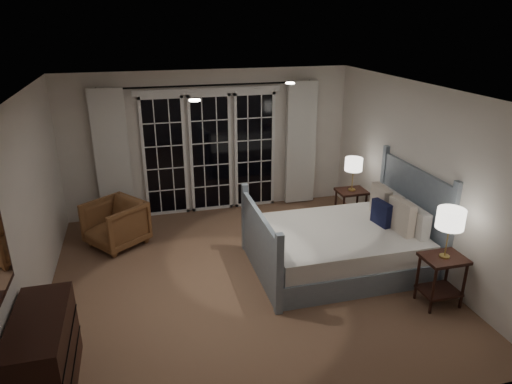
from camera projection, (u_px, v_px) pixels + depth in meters
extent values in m
plane|color=brown|center=(244.00, 278.00, 6.18)|extent=(5.00, 5.00, 0.00)
plane|color=silver|center=(242.00, 91.00, 5.28)|extent=(5.00, 5.00, 0.00)
cube|color=silver|center=(27.00, 212.00, 5.13)|extent=(0.02, 5.00, 2.50)
cube|color=silver|center=(418.00, 175.00, 6.33)|extent=(0.02, 5.00, 2.50)
cube|color=silver|center=(210.00, 142.00, 7.99)|extent=(5.00, 0.02, 2.50)
cube|color=silver|center=(318.00, 306.00, 3.48)|extent=(5.00, 0.02, 2.50)
cube|color=black|center=(165.00, 157.00, 7.84)|extent=(0.66, 0.02, 2.02)
cube|color=black|center=(211.00, 154.00, 8.03)|extent=(0.66, 0.02, 2.02)
cube|color=black|center=(254.00, 151.00, 8.22)|extent=(0.66, 0.02, 2.02)
cube|color=white|center=(208.00, 91.00, 7.62)|extent=(2.50, 0.04, 0.10)
cylinder|color=black|center=(209.00, 85.00, 7.54)|extent=(3.50, 0.03, 0.03)
cube|color=silver|center=(112.00, 157.00, 7.52)|extent=(0.55, 0.10, 2.25)
cube|color=silver|center=(301.00, 143.00, 8.31)|extent=(0.55, 0.10, 2.25)
cylinder|color=white|center=(290.00, 83.00, 6.02)|extent=(0.12, 0.12, 0.01)
cylinder|color=white|center=(195.00, 100.00, 4.78)|extent=(0.12, 0.12, 0.01)
cube|color=gray|center=(337.00, 256.00, 6.43)|extent=(2.14, 1.67, 0.31)
cube|color=silver|center=(338.00, 238.00, 6.33)|extent=(2.08, 1.61, 0.26)
cube|color=gray|center=(412.00, 214.00, 6.51)|extent=(0.06, 1.67, 1.36)
cube|color=gray|center=(260.00, 246.00, 6.05)|extent=(0.06, 1.67, 0.94)
cube|color=silver|center=(413.00, 219.00, 6.15)|extent=(0.14, 0.60, 0.36)
cube|color=silver|center=(389.00, 202.00, 6.73)|extent=(0.14, 0.60, 0.36)
cube|color=beige|center=(401.00, 216.00, 6.13)|extent=(0.16, 0.46, 0.45)
cube|color=beige|center=(381.00, 201.00, 6.63)|extent=(0.16, 0.46, 0.45)
cube|color=black|center=(381.00, 213.00, 6.37)|extent=(0.15, 0.35, 0.34)
cube|color=black|center=(444.00, 258.00, 5.42)|extent=(0.50, 0.40, 0.04)
cube|color=black|center=(439.00, 291.00, 5.58)|extent=(0.46, 0.36, 0.03)
cylinder|color=black|center=(433.00, 291.00, 5.34)|extent=(0.04, 0.04, 0.62)
cylinder|color=black|center=(464.00, 286.00, 5.44)|extent=(0.04, 0.04, 0.62)
cylinder|color=black|center=(417.00, 277.00, 5.62)|extent=(0.04, 0.04, 0.62)
cylinder|color=black|center=(447.00, 272.00, 5.72)|extent=(0.04, 0.04, 0.62)
cube|color=black|center=(352.00, 191.00, 7.57)|extent=(0.48, 0.38, 0.04)
cube|color=black|center=(350.00, 215.00, 7.72)|extent=(0.44, 0.34, 0.03)
cylinder|color=black|center=(343.00, 213.00, 7.49)|extent=(0.04, 0.04, 0.59)
cylinder|color=black|center=(365.00, 210.00, 7.59)|extent=(0.04, 0.04, 0.59)
cylinder|color=black|center=(335.00, 206.00, 7.77)|extent=(0.04, 0.04, 0.59)
cylinder|color=black|center=(357.00, 204.00, 7.86)|extent=(0.04, 0.04, 0.59)
cylinder|color=tan|center=(444.00, 256.00, 5.41)|extent=(0.12, 0.12, 0.02)
cylinder|color=tan|center=(447.00, 242.00, 5.34)|extent=(0.02, 0.02, 0.36)
cylinder|color=white|center=(451.00, 219.00, 5.23)|extent=(0.32, 0.32, 0.23)
cylinder|color=tan|center=(352.00, 190.00, 7.56)|extent=(0.12, 0.12, 0.02)
cylinder|color=tan|center=(352.00, 180.00, 7.49)|extent=(0.02, 0.02, 0.32)
cylinder|color=white|center=(354.00, 164.00, 7.40)|extent=(0.29, 0.29, 0.21)
imported|color=brown|center=(116.00, 224.00, 6.96)|extent=(1.08, 1.07, 0.71)
cube|color=black|center=(44.00, 355.00, 4.19)|extent=(0.48, 1.14, 0.81)
cube|color=black|center=(74.00, 362.00, 4.29)|extent=(0.01, 1.12, 0.01)
cube|color=black|center=(70.00, 339.00, 4.20)|extent=(0.01, 1.12, 0.01)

